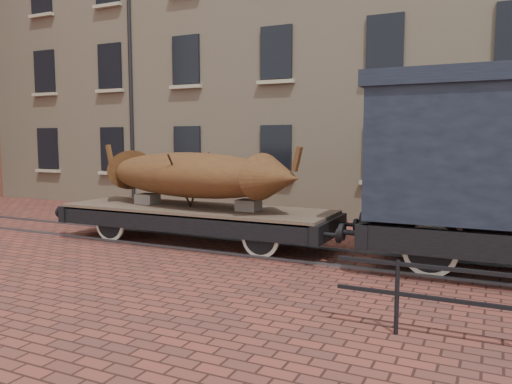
% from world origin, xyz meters
% --- Properties ---
extents(ground, '(90.00, 90.00, 0.00)m').
position_xyz_m(ground, '(0.00, 0.00, 0.00)').
color(ground, '#552E28').
extents(warehouse_cream, '(40.00, 10.19, 14.00)m').
position_xyz_m(warehouse_cream, '(3.00, 9.99, 7.00)').
color(warehouse_cream, tan).
rests_on(warehouse_cream, ground).
extents(rail_track, '(30.00, 1.52, 0.06)m').
position_xyz_m(rail_track, '(0.00, 0.00, 0.03)').
color(rail_track, '#59595E').
rests_on(rail_track, ground).
extents(flatcar_wagon, '(7.74, 2.10, 1.17)m').
position_xyz_m(flatcar_wagon, '(-2.52, -0.00, 0.73)').
color(flatcar_wagon, brown).
rests_on(flatcar_wagon, ground).
extents(iron_boat, '(6.32, 2.69, 1.53)m').
position_xyz_m(iron_boat, '(-2.67, 0.00, 1.71)').
color(iron_boat, brown).
rests_on(iron_boat, flatcar_wagon).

